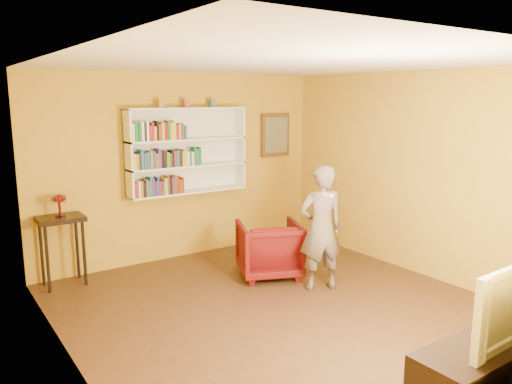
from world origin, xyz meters
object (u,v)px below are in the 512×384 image
Objects in this scene: person at (321,228)px; television at (502,300)px; tv_cabinet at (495,372)px; console_table at (61,228)px; armchair at (269,249)px; ruby_lustre at (59,201)px; bookshelf at (186,151)px.

television is at bearing 96.65° from person.
console_table is at bearing 114.94° from tv_cabinet.
armchair is (2.35, -1.19, -0.37)m from console_table.
television is (2.09, -4.50, -0.23)m from ruby_lustre.
console_table is (-1.83, -0.16, -0.85)m from bookshelf.
ruby_lustre is 4.97m from television.
armchair is 0.52× the size of tv_cabinet.
armchair is at bearing 83.45° from television.
armchair is 3.32m from tv_cabinet.
tv_cabinet is 0.59m from television.
person is 1.00× the size of tv_cabinet.
ruby_lustre is 2.74m from armchair.
ruby_lustre is 0.26× the size of television.
console_table is at bearing -18.81° from person.
bookshelf reaches higher than tv_cabinet.
television reaches higher than console_table.
ruby_lustre is (-1.83, -0.16, -0.50)m from bookshelf.
tv_cabinet is at bearing -86.81° from bookshelf.
bookshelf is 2.37m from person.
bookshelf is 4.72m from television.
console_table is 4.98m from tv_cabinet.
ruby_lustre reaches higher than tv_cabinet.
television is at bearing -86.81° from bookshelf.
tv_cabinet is (2.09, -4.50, -0.82)m from ruby_lustre.
ruby_lustre is (0.00, -0.00, 0.36)m from console_table.
bookshelf reaches higher than ruby_lustre.
television is at bearing -65.06° from ruby_lustre.
person is 1.45× the size of television.
bookshelf is at bearing 93.19° from tv_cabinet.
television is at bearing 180.00° from tv_cabinet.
armchair is 0.75× the size of television.
person reaches higher than television.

